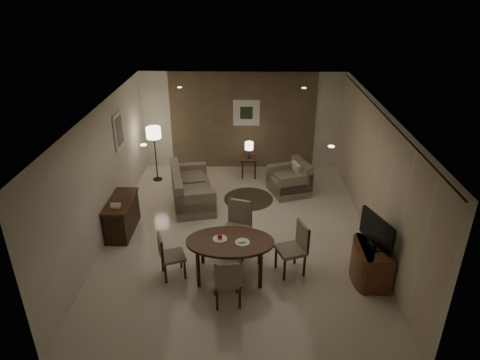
{
  "coord_description": "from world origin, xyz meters",
  "views": [
    {
      "loc": [
        0.18,
        -7.75,
        4.99
      ],
      "look_at": [
        0.0,
        0.2,
        1.15
      ],
      "focal_mm": 32.0,
      "sensor_mm": 36.0,
      "label": 1
    }
  ],
  "objects_px": {
    "chair_left": "(173,255)",
    "sofa": "(192,186)",
    "chair_near": "(227,279)",
    "floor_lamp": "(155,154)",
    "armchair": "(289,178)",
    "console_desk": "(122,216)",
    "chair_right": "(291,249)",
    "side_table": "(249,167)",
    "tv_cabinet": "(373,263)",
    "chair_far": "(236,230)",
    "dining_table": "(230,258)"
  },
  "relations": [
    {
      "from": "tv_cabinet",
      "to": "chair_far",
      "type": "distance_m",
      "value": 2.59
    },
    {
      "from": "tv_cabinet",
      "to": "chair_left",
      "type": "relative_size",
      "value": 1.04
    },
    {
      "from": "armchair",
      "to": "dining_table",
      "type": "bearing_deg",
      "value": -41.16
    },
    {
      "from": "chair_left",
      "to": "armchair",
      "type": "distance_m",
      "value": 4.1
    },
    {
      "from": "chair_near",
      "to": "sofa",
      "type": "bearing_deg",
      "value": -82.82
    },
    {
      "from": "chair_near",
      "to": "chair_left",
      "type": "relative_size",
      "value": 1.08
    },
    {
      "from": "chair_near",
      "to": "chair_right",
      "type": "xyz_separation_m",
      "value": [
        1.11,
        0.83,
        0.02
      ]
    },
    {
      "from": "chair_right",
      "to": "chair_left",
      "type": "bearing_deg",
      "value": -105.77
    },
    {
      "from": "console_desk",
      "to": "chair_near",
      "type": "distance_m",
      "value": 3.16
    },
    {
      "from": "console_desk",
      "to": "dining_table",
      "type": "xyz_separation_m",
      "value": [
        2.35,
        -1.43,
        -0.01
      ]
    },
    {
      "from": "console_desk",
      "to": "chair_far",
      "type": "distance_m",
      "value": 2.54
    },
    {
      "from": "console_desk",
      "to": "floor_lamp",
      "type": "bearing_deg",
      "value": 85.03
    },
    {
      "from": "console_desk",
      "to": "side_table",
      "type": "height_order",
      "value": "console_desk"
    },
    {
      "from": "armchair",
      "to": "side_table",
      "type": "bearing_deg",
      "value": -151.84
    },
    {
      "from": "sofa",
      "to": "chair_near",
      "type": "bearing_deg",
      "value": -176.83
    },
    {
      "from": "floor_lamp",
      "to": "armchair",
      "type": "bearing_deg",
      "value": -10.98
    },
    {
      "from": "sofa",
      "to": "floor_lamp",
      "type": "xyz_separation_m",
      "value": [
        -1.1,
        1.23,
        0.32
      ]
    },
    {
      "from": "chair_near",
      "to": "floor_lamp",
      "type": "bearing_deg",
      "value": -74.84
    },
    {
      "from": "chair_near",
      "to": "chair_far",
      "type": "relative_size",
      "value": 0.89
    },
    {
      "from": "chair_near",
      "to": "chair_left",
      "type": "xyz_separation_m",
      "value": [
        -1.01,
        0.68,
        -0.03
      ]
    },
    {
      "from": "sofa",
      "to": "chair_right",
      "type": "bearing_deg",
      "value": -154.21
    },
    {
      "from": "chair_far",
      "to": "chair_near",
      "type": "bearing_deg",
      "value": -75.73
    },
    {
      "from": "chair_near",
      "to": "sofa",
      "type": "height_order",
      "value": "chair_near"
    },
    {
      "from": "sofa",
      "to": "floor_lamp",
      "type": "relative_size",
      "value": 1.21
    },
    {
      "from": "armchair",
      "to": "side_table",
      "type": "height_order",
      "value": "armchair"
    },
    {
      "from": "dining_table",
      "to": "sofa",
      "type": "relative_size",
      "value": 0.88
    },
    {
      "from": "chair_near",
      "to": "chair_far",
      "type": "height_order",
      "value": "chair_far"
    },
    {
      "from": "console_desk",
      "to": "sofa",
      "type": "relative_size",
      "value": 0.67
    },
    {
      "from": "dining_table",
      "to": "side_table",
      "type": "distance_m",
      "value": 4.25
    },
    {
      "from": "chair_near",
      "to": "chair_right",
      "type": "relative_size",
      "value": 0.95
    },
    {
      "from": "armchair",
      "to": "sofa",
      "type": "bearing_deg",
      "value": -96.03
    },
    {
      "from": "dining_table",
      "to": "chair_near",
      "type": "distance_m",
      "value": 0.72
    },
    {
      "from": "console_desk",
      "to": "sofa",
      "type": "xyz_separation_m",
      "value": [
        1.32,
        1.33,
        0.05
      ]
    },
    {
      "from": "dining_table",
      "to": "chair_right",
      "type": "bearing_deg",
      "value": 6.23
    },
    {
      "from": "chair_far",
      "to": "floor_lamp",
      "type": "xyz_separation_m",
      "value": [
        -2.21,
        3.28,
        0.21
      ]
    },
    {
      "from": "side_table",
      "to": "console_desk",
      "type": "bearing_deg",
      "value": -133.52
    },
    {
      "from": "chair_left",
      "to": "sofa",
      "type": "xyz_separation_m",
      "value": [
        0.01,
        2.79,
        -0.01
      ]
    },
    {
      "from": "chair_left",
      "to": "chair_right",
      "type": "distance_m",
      "value": 2.13
    },
    {
      "from": "dining_table",
      "to": "armchair",
      "type": "distance_m",
      "value": 3.57
    },
    {
      "from": "chair_far",
      "to": "floor_lamp",
      "type": "bearing_deg",
      "value": 142.31
    },
    {
      "from": "console_desk",
      "to": "tv_cabinet",
      "type": "distance_m",
      "value": 5.11
    },
    {
      "from": "console_desk",
      "to": "sofa",
      "type": "height_order",
      "value": "sofa"
    },
    {
      "from": "chair_left",
      "to": "console_desk",
      "type": "bearing_deg",
      "value": 21.95
    },
    {
      "from": "armchair",
      "to": "floor_lamp",
      "type": "bearing_deg",
      "value": -120.26
    },
    {
      "from": "tv_cabinet",
      "to": "chair_near",
      "type": "relative_size",
      "value": 0.96
    },
    {
      "from": "console_desk",
      "to": "side_table",
      "type": "relative_size",
      "value": 2.2
    },
    {
      "from": "tv_cabinet",
      "to": "armchair",
      "type": "bearing_deg",
      "value": 109.67
    },
    {
      "from": "side_table",
      "to": "floor_lamp",
      "type": "height_order",
      "value": "floor_lamp"
    },
    {
      "from": "sofa",
      "to": "tv_cabinet",
      "type": "bearing_deg",
      "value": -141.45
    },
    {
      "from": "floor_lamp",
      "to": "side_table",
      "type": "bearing_deg",
      "value": 5.95
    }
  ]
}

